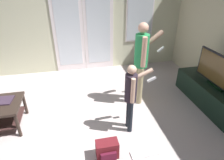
{
  "coord_description": "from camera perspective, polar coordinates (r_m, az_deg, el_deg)",
  "views": [
    {
      "loc": [
        0.22,
        -2.29,
        2.21
      ],
      "look_at": [
        0.77,
        0.29,
        0.77
      ],
      "focal_mm": 30.57,
      "sensor_mm": 36.0,
      "label": 1
    }
  ],
  "objects": [
    {
      "name": "person_adult",
      "position": [
        3.49,
        8.89,
        6.69
      ],
      "size": [
        0.61,
        0.42,
        1.55
      ],
      "color": "tan",
      "rests_on": "ground_plane"
    },
    {
      "name": "flat_screen_tv",
      "position": [
        3.84,
        29.47,
        2.16
      ],
      "size": [
        0.08,
        1.13,
        0.59
      ],
      "color": "black",
      "rests_on": "tv_stand"
    },
    {
      "name": "wall_back_with_doors",
      "position": [
        4.89,
        -13.98,
        16.63
      ],
      "size": [
        6.24,
        0.09,
        2.6
      ],
      "color": "beige",
      "rests_on": "ground_plane"
    },
    {
      "name": "laptop_closed",
      "position": [
        3.54,
        -30.18,
        -5.37
      ],
      "size": [
        0.36,
        0.29,
        0.02
      ],
      "primitive_type": "cube",
      "rotation": [
        0.0,
        0.0,
        -0.09
      ],
      "color": "#3A2A3E",
      "rests_on": "coffee_table"
    },
    {
      "name": "backpack",
      "position": [
        2.77,
        -1.43,
        -20.12
      ],
      "size": [
        0.31,
        0.21,
        0.26
      ],
      "color": "maroon",
      "rests_on": "ground_plane"
    },
    {
      "name": "ground_plane",
      "position": [
        3.2,
        -13.12,
        -16.38
      ],
      "size": [
        6.24,
        5.08,
        0.02
      ],
      "primitive_type": "cube",
      "color": "beige"
    },
    {
      "name": "tv_stand",
      "position": [
        4.07,
        27.79,
        -4.41
      ],
      "size": [
        0.5,
        1.73,
        0.44
      ],
      "color": "black",
      "rests_on": "ground_plane"
    },
    {
      "name": "person_child",
      "position": [
        2.85,
        5.82,
        -3.89
      ],
      "size": [
        0.52,
        0.31,
        1.14
      ],
      "color": "#1E252D",
      "rests_on": "ground_plane"
    },
    {
      "name": "loose_keyboard",
      "position": [
        2.93,
        10.12,
        -20.68
      ],
      "size": [
        0.44,
        0.15,
        0.02
      ],
      "color": "white",
      "rests_on": "ground_plane"
    }
  ]
}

